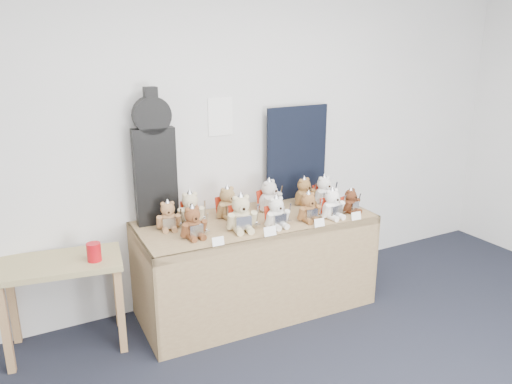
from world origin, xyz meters
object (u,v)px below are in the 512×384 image
teddy_front_far_right (332,205)px  teddy_back_left (190,209)px  teddy_back_centre_right (270,197)px  teddy_front_end (351,202)px  red_cup (94,252)px  teddy_back_far_left (168,217)px  teddy_front_left (241,215)px  teddy_front_centre (276,213)px  display_table (260,242)px  teddy_back_right (304,193)px  teddy_front_far_left (193,224)px  side_table (62,277)px  teddy_front_right (308,208)px  teddy_back_end (324,191)px  teddy_back_centre_left (228,204)px  guitar_case (154,159)px

teddy_front_far_right → teddy_back_left: size_ratio=0.95×
teddy_back_centre_right → teddy_front_end: bearing=-54.4°
red_cup → teddy_back_far_left: (0.55, 0.08, 0.13)m
teddy_front_left → teddy_front_centre: teddy_front_left is taller
display_table → teddy_back_right: 0.63m
teddy_front_far_left → teddy_back_far_left: bearing=109.3°
teddy_back_far_left → teddy_front_far_left: bearing=-55.7°
red_cup → teddy_front_left: teddy_front_left is taller
red_cup → teddy_front_far_right: bearing=-9.3°
teddy_back_left → teddy_back_right: bearing=10.2°
side_table → red_cup: (0.21, -0.11, 0.19)m
teddy_back_centre_right → teddy_front_right: bearing=-89.9°
teddy_back_centre_right → teddy_back_end: teddy_back_centre_right is taller
teddy_front_end → teddy_back_centre_left: teddy_back_centre_left is taller
teddy_back_far_left → side_table: bearing=-171.0°
red_cup → teddy_front_right: (1.56, -0.26, 0.14)m
side_table → teddy_back_end: size_ratio=3.10×
teddy_back_left → teddy_back_far_left: (-0.19, -0.04, -0.01)m
teddy_front_far_left → teddy_back_left: bearing=68.8°
teddy_front_end → teddy_back_centre_right: (-0.55, 0.35, 0.03)m
display_table → teddy_back_end: teddy_back_end is taller
side_table → teddy_back_far_left: (0.76, -0.03, 0.32)m
teddy_front_centre → teddy_front_far_right: 0.48m
side_table → teddy_back_right: size_ratio=3.26×
display_table → teddy_front_centre: size_ratio=7.03×
guitar_case → teddy_front_left: 0.76m
teddy_back_left → teddy_back_far_left: bearing=-156.7°
teddy_front_far_right → teddy_front_centre: bearing=169.9°
red_cup → teddy_back_far_left: bearing=7.9°
teddy_back_right → teddy_back_centre_left: bearing=166.4°
teddy_front_left → teddy_front_right: (0.54, -0.06, -0.02)m
guitar_case → teddy_front_left: (0.49, -0.44, -0.38)m
red_cup → teddy_front_right: 1.59m
teddy_back_centre_right → teddy_front_far_right: bearing=-70.2°
side_table → teddy_back_centre_left: size_ratio=3.04×
display_table → teddy_back_far_left: 0.73m
teddy_front_end → teddy_front_far_left: bearing=159.8°
teddy_front_centre → teddy_back_left: (-0.53, 0.37, 0.01)m
teddy_back_end → teddy_front_far_left: bearing=-177.9°
guitar_case → teddy_back_right: 1.29m
teddy_front_end → teddy_front_far_right: bearing=172.9°
teddy_back_far_left → teddy_back_centre_right: bearing=12.5°
teddy_back_left → red_cup: bearing=-159.4°
teddy_front_centre → teddy_back_centre_right: bearing=66.9°
teddy_front_far_left → teddy_back_centre_left: bearing=30.4°
guitar_case → teddy_back_centre_left: guitar_case is taller
teddy_back_centre_right → teddy_back_right: teddy_back_centre_right is taller
teddy_front_end → side_table: bearing=154.4°
guitar_case → teddy_back_left: size_ratio=3.60×
red_cup → teddy_back_far_left: size_ratio=0.52×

